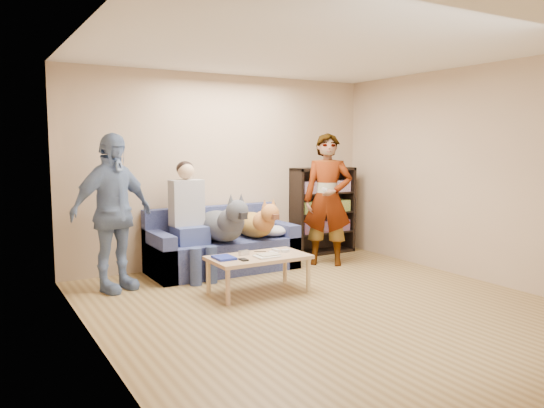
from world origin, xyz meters
TOP-DOWN VIEW (x-y plane):
  - ground at (0.00, 0.00)m, footprint 5.00×5.00m
  - ceiling at (0.00, 0.00)m, footprint 5.00×5.00m
  - wall_back at (0.00, 2.50)m, footprint 4.50×0.00m
  - wall_left at (-2.25, 0.00)m, footprint 0.00×5.00m
  - wall_right at (2.25, 0.00)m, footprint 0.00×5.00m
  - blanket at (0.43, 1.88)m, footprint 0.40×0.34m
  - person_standing_right at (1.15, 1.66)m, footprint 0.78×0.75m
  - person_standing_left at (-1.71, 1.81)m, footprint 1.13×0.81m
  - held_controller at (0.95, 1.46)m, footprint 0.08×0.13m
  - notebook_blue at (-0.75, 0.95)m, footprint 0.20×0.26m
  - papers at (-0.30, 0.80)m, footprint 0.26×0.20m
  - magazine at (-0.27, 0.82)m, footprint 0.22×0.17m
  - camera_silver at (-0.47, 1.02)m, footprint 0.11×0.06m
  - controller_a at (-0.07, 1.00)m, footprint 0.04×0.13m
  - controller_b at (0.01, 0.92)m, footprint 0.09×0.06m
  - headphone_cup_a at (-0.15, 0.88)m, footprint 0.07×0.07m
  - headphone_cup_b at (-0.15, 0.96)m, footprint 0.07×0.07m
  - pen_orange at (-0.37, 0.74)m, footprint 0.13×0.06m
  - pen_black at (-0.23, 1.08)m, footprint 0.13×0.08m
  - wallet at (-0.60, 0.78)m, footprint 0.07×0.12m
  - sofa at (-0.25, 2.10)m, footprint 1.90×0.85m
  - person_seated at (-0.73, 1.97)m, footprint 0.40×0.73m
  - dog_gray at (-0.34, 1.84)m, footprint 0.45×1.27m
  - dog_tan at (0.16, 1.89)m, footprint 0.38×1.15m
  - coffee_table at (-0.35, 0.90)m, footprint 1.10×0.60m
  - bookshelf at (1.55, 2.33)m, footprint 1.00×0.34m

SIDE VIEW (x-z plane):
  - ground at x=0.00m, z-range 0.00..0.00m
  - sofa at x=-0.25m, z-range -0.13..0.69m
  - coffee_table at x=-0.35m, z-range 0.16..0.58m
  - pen_orange at x=-0.37m, z-range 0.42..0.43m
  - pen_black at x=-0.23m, z-range 0.42..0.43m
  - papers at x=-0.30m, z-range 0.42..0.43m
  - wallet at x=-0.60m, z-range 0.42..0.43m
  - headphone_cup_a at x=-0.15m, z-range 0.42..0.44m
  - headphone_cup_b at x=-0.15m, z-range 0.42..0.44m
  - notebook_blue at x=-0.75m, z-range 0.42..0.45m
  - controller_a at x=-0.07m, z-range 0.42..0.45m
  - controller_b at x=0.01m, z-range 0.42..0.45m
  - magazine at x=-0.27m, z-range 0.43..0.45m
  - camera_silver at x=-0.47m, z-range 0.42..0.47m
  - blanket at x=0.43m, z-range 0.43..0.56m
  - dog_tan at x=0.16m, z-range 0.35..0.90m
  - dog_gray at x=-0.34m, z-range 0.33..0.98m
  - bookshelf at x=1.55m, z-range 0.03..1.33m
  - person_seated at x=-0.73m, z-range 0.04..1.51m
  - person_standing_left at x=-1.71m, z-range 0.00..1.78m
  - person_standing_right at x=1.15m, z-range 0.00..1.80m
  - held_controller at x=0.95m, z-range 1.05..1.08m
  - wall_back at x=0.00m, z-range -0.95..3.55m
  - wall_left at x=-2.25m, z-range -1.20..3.80m
  - wall_right at x=2.25m, z-range -1.20..3.80m
  - ceiling at x=0.00m, z-range 2.60..2.60m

